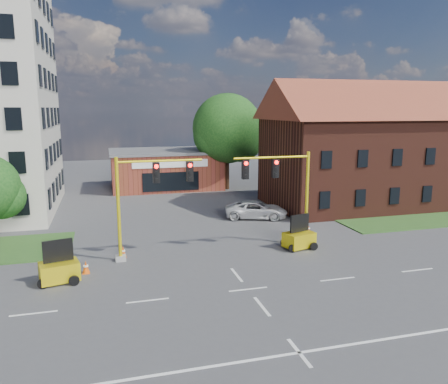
% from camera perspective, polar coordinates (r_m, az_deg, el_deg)
% --- Properties ---
extents(ground, '(120.00, 120.00, 0.00)m').
position_cam_1_polar(ground, '(22.45, 3.18, -12.57)').
color(ground, '#464649').
rests_on(ground, ground).
extents(grass_verge_ne, '(14.00, 4.00, 0.08)m').
position_cam_1_polar(grass_verge_ne, '(38.69, 24.81, -3.44)').
color(grass_verge_ne, '#315A21').
rests_on(grass_verge_ne, ground).
extents(lane_markings, '(60.00, 36.00, 0.01)m').
position_cam_1_polar(lane_markings, '(19.89, 6.01, -15.83)').
color(lane_markings, white).
rests_on(lane_markings, ground).
extents(brick_shop, '(12.40, 8.40, 4.30)m').
position_cam_1_polar(brick_shop, '(50.39, -7.64, 3.05)').
color(brick_shop, brown).
rests_on(brick_shop, ground).
extents(townhouse_row, '(21.00, 11.00, 11.50)m').
position_cam_1_polar(townhouse_row, '(43.30, 19.49, 6.28)').
color(townhouse_row, '#491F15').
rests_on(townhouse_row, ground).
extents(tree_large, '(8.03, 7.65, 10.59)m').
position_cam_1_polar(tree_large, '(48.57, 0.86, 7.97)').
color(tree_large, '#351E13').
rests_on(tree_large, ground).
extents(signal_mast_west, '(5.30, 0.60, 6.20)m').
position_cam_1_polar(signal_mast_west, '(26.09, -10.08, -0.36)').
color(signal_mast_west, '#9C9C97').
rests_on(signal_mast_west, ground).
extents(signal_mast_east, '(5.30, 0.60, 6.20)m').
position_cam_1_polar(signal_mast_east, '(28.21, 7.81, 0.55)').
color(signal_mast_east, '#9C9C97').
rests_on(signal_mast_east, ground).
extents(trailer_west, '(2.17, 1.70, 2.19)m').
position_cam_1_polar(trailer_west, '(24.57, -20.71, -9.45)').
color(trailer_west, yellow).
rests_on(trailer_west, ground).
extents(trailer_east, '(2.16, 1.73, 2.15)m').
position_cam_1_polar(trailer_east, '(28.79, 9.77, -5.96)').
color(trailer_east, yellow).
rests_on(trailer_east, ground).
extents(cone_a, '(0.40, 0.40, 0.70)m').
position_cam_1_polar(cone_a, '(25.47, -17.60, -9.36)').
color(cone_a, '#E0520B').
rests_on(cone_a, ground).
extents(cone_b, '(0.40, 0.40, 0.70)m').
position_cam_1_polar(cone_b, '(27.47, -13.06, -7.64)').
color(cone_b, '#E0520B').
rests_on(cone_b, ground).
extents(cone_c, '(0.40, 0.40, 0.70)m').
position_cam_1_polar(cone_c, '(30.14, 9.00, -5.83)').
color(cone_c, '#E0520B').
rests_on(cone_c, ground).
extents(cone_d, '(0.40, 0.40, 0.70)m').
position_cam_1_polar(cone_d, '(32.18, 10.93, -4.81)').
color(cone_d, '#E0520B').
rests_on(cone_d, ground).
extents(pickup_white, '(5.57, 3.86, 1.41)m').
position_cam_1_polar(pickup_white, '(36.10, 4.23, -2.33)').
color(pickup_white, silver).
rests_on(pickup_white, ground).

